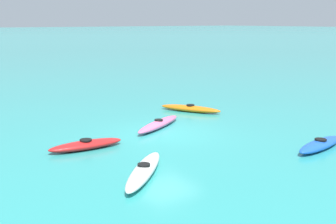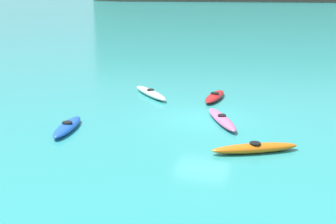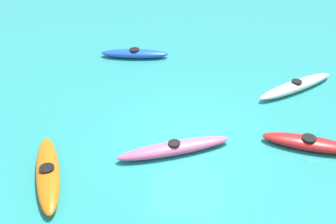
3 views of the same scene
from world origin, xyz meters
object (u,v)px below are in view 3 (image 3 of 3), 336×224
object	(u,v)px
kayak_red	(308,143)
kayak_white	(296,86)
kayak_pink	(174,148)
kayak_blue	(135,54)
kayak_orange	(48,173)

from	to	relation	value
kayak_red	kayak_white	size ratio (longest dim) A/B	0.93
kayak_pink	kayak_blue	xyz separation A→B (m)	(-6.09, -2.84, 0.00)
kayak_red	kayak_white	xyz separation A→B (m)	(-3.52, -0.16, -0.00)
kayak_blue	kayak_orange	distance (m)	7.87
kayak_blue	kayak_white	distance (m)	6.84
kayak_blue	kayak_pink	bearing A→B (deg)	24.97
kayak_blue	kayak_orange	size ratio (longest dim) A/B	0.91
kayak_blue	kayak_orange	bearing A→B (deg)	-3.14
kayak_blue	kayak_red	world-z (taller)	same
kayak_pink	kayak_blue	world-z (taller)	same
kayak_blue	kayak_white	xyz separation A→B (m)	(1.54, 6.66, -0.00)
kayak_orange	kayak_pink	bearing A→B (deg)	118.39
kayak_white	kayak_orange	xyz separation A→B (m)	(6.32, -7.10, 0.00)
kayak_pink	kayak_orange	world-z (taller)	same
kayak_pink	kayak_red	bearing A→B (deg)	104.54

